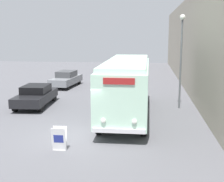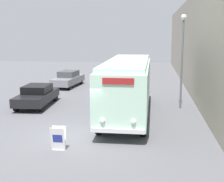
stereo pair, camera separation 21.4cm
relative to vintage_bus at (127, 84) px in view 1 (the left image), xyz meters
name	(u,v)px [view 1 (the left image)]	position (x,y,z in m)	size (l,w,h in m)	color
ground_plane	(79,136)	(-2.00, -4.17, -1.90)	(80.00, 80.00, 0.00)	#56565B
building_wall_right	(194,46)	(4.61, 5.83, 2.08)	(0.30, 60.00, 7.97)	#B2A893
vintage_bus	(127,84)	(0.00, 0.00, 0.00)	(2.48, 10.35, 3.34)	black
sign_board	(59,139)	(-2.43, -6.03, -1.42)	(0.60, 0.38, 1.00)	gray
streetlamp	(181,48)	(3.31, 2.34, 2.07)	(0.36, 0.36, 6.07)	#595E60
parked_car_near	(36,95)	(-6.34, 1.84, -1.17)	(2.13, 4.76, 1.41)	black
parked_car_mid	(66,79)	(-6.36, 9.86, -1.16)	(2.14, 4.82, 1.47)	black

